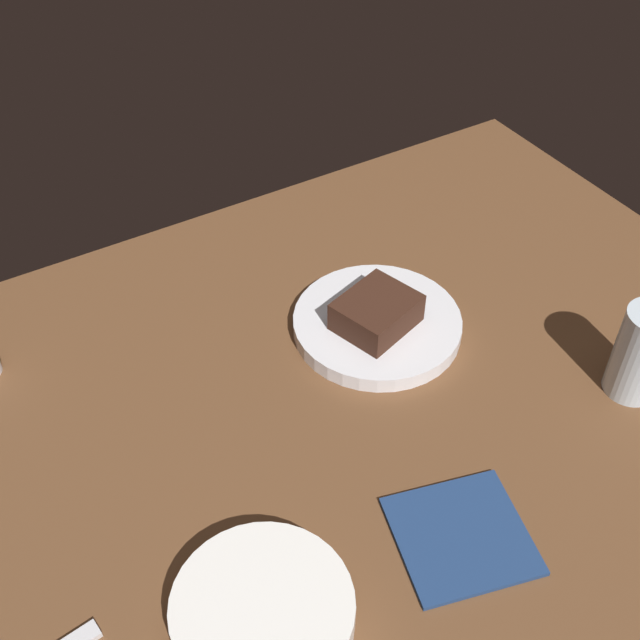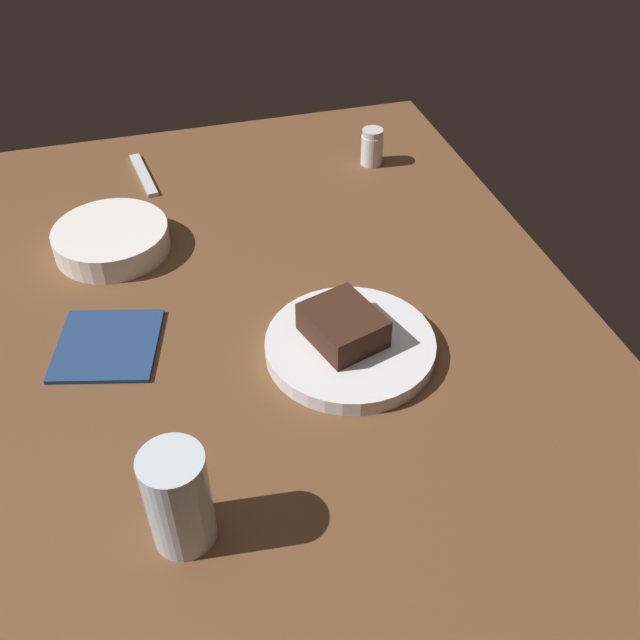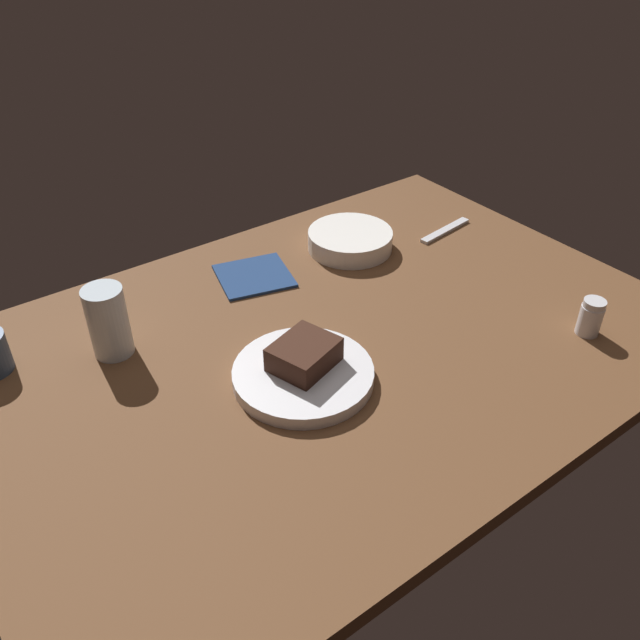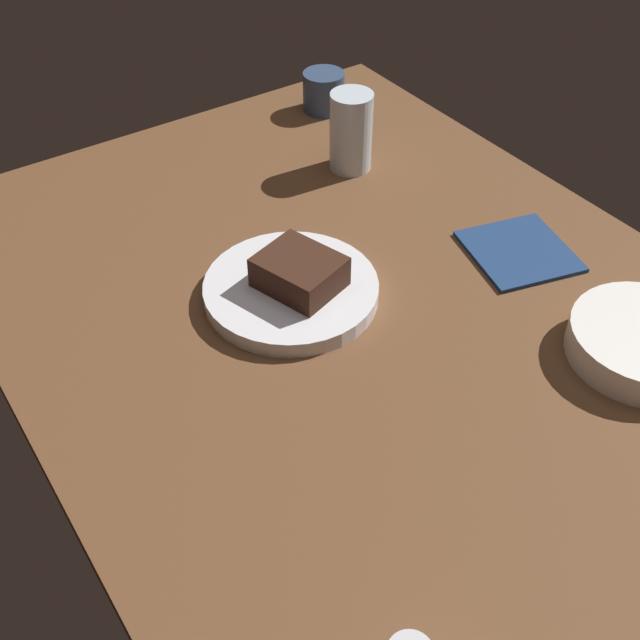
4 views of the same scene
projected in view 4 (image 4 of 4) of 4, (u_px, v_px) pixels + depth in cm
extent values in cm
cube|color=brown|center=(376.00, 330.00, 98.84)|extent=(120.00, 84.00, 3.00)
cylinder|color=silver|center=(291.00, 290.00, 100.51)|extent=(22.34, 22.34, 2.19)
cube|color=#381E14|center=(299.00, 272.00, 98.21)|extent=(11.88, 10.84, 4.16)
cylinder|color=silver|center=(351.00, 132.00, 120.21)|extent=(6.57, 6.57, 12.32)
cylinder|color=#334766|center=(324.00, 91.00, 136.04)|extent=(7.14, 7.14, 6.69)
cube|color=navy|center=(517.00, 250.00, 108.01)|extent=(16.57, 16.23, 0.60)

